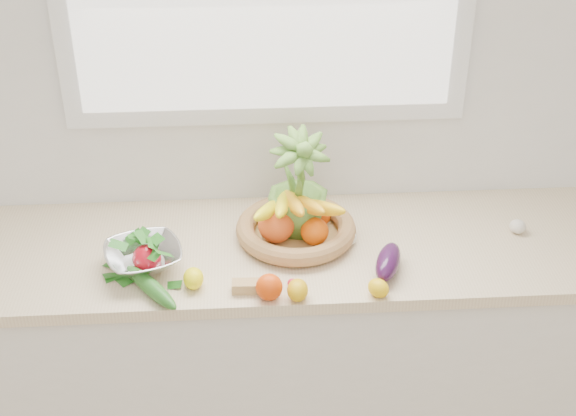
{
  "coord_description": "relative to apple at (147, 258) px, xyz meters",
  "views": [
    {
      "loc": [
        -0.08,
        -0.17,
        2.35
      ],
      "look_at": [
        0.05,
        1.93,
        1.05
      ],
      "focal_mm": 50.0,
      "sensor_mm": 36.0,
      "label": 1
    }
  ],
  "objects": [
    {
      "name": "garlic_a",
      "position": [
        0.63,
        0.1,
        -0.02
      ],
      "size": [
        0.07,
        0.07,
        0.05
      ],
      "primitive_type": "ellipsoid",
      "rotation": [
        0.0,
        0.0,
        -0.44
      ],
      "color": "white",
      "rests_on": "countertop"
    },
    {
      "name": "potted_herb",
      "position": [
        0.47,
        0.18,
        0.13
      ],
      "size": [
        0.25,
        0.25,
        0.35
      ],
      "primitive_type": "imported",
      "rotation": [
        0.0,
        0.0,
        0.3
      ],
      "color": "#5E9335",
      "rests_on": "countertop"
    },
    {
      "name": "orange_loose",
      "position": [
        0.36,
        -0.16,
        -0.0
      ],
      "size": [
        0.1,
        0.1,
        0.08
      ],
      "primitive_type": "sphere",
      "rotation": [
        0.0,
        0.0,
        -0.42
      ],
      "color": "#DD4006",
      "rests_on": "countertop"
    },
    {
      "name": "cucumber",
      "position": [
        0.02,
        -0.12,
        -0.02
      ],
      "size": [
        0.2,
        0.24,
        0.05
      ],
      "primitive_type": "ellipsoid",
      "rotation": [
        0.0,
        0.0,
        0.63
      ],
      "color": "#2A5E1B",
      "rests_on": "countertop"
    },
    {
      "name": "lemon_c",
      "position": [
        0.68,
        -0.17,
        -0.02
      ],
      "size": [
        0.08,
        0.09,
        0.05
      ],
      "primitive_type": "ellipsoid",
      "rotation": [
        0.0,
        0.0,
        0.67
      ],
      "color": "yellow",
      "rests_on": "countertop"
    },
    {
      "name": "ginger",
      "position": [
        0.31,
        -0.12,
        -0.03
      ],
      "size": [
        0.11,
        0.05,
        0.03
      ],
      "primitive_type": "cube",
      "rotation": [
        0.0,
        0.0,
        -0.04
      ],
      "color": "tan",
      "rests_on": "countertop"
    },
    {
      "name": "lemon_b",
      "position": [
        0.45,
        -0.17,
        -0.01
      ],
      "size": [
        0.07,
        0.08,
        0.06
      ],
      "primitive_type": "ellipsoid",
      "rotation": [
        0.0,
        0.0,
        -0.1
      ],
      "color": "#DFA70C",
      "rests_on": "countertop"
    },
    {
      "name": "counter_cabinet",
      "position": [
        0.38,
        0.11,
        -0.51
      ],
      "size": [
        2.2,
        0.58,
        0.86
      ],
      "primitive_type": "cube",
      "color": "silver",
      "rests_on": "ground"
    },
    {
      "name": "countertop",
      "position": [
        0.38,
        0.11,
        -0.06
      ],
      "size": [
        2.24,
        0.62,
        0.04
      ],
      "primitive_type": "cube",
      "color": "beige",
      "rests_on": "counter_cabinet"
    },
    {
      "name": "fruit_basket",
      "position": [
        0.46,
        0.15,
        0.01
      ],
      "size": [
        0.44,
        0.44,
        0.19
      ],
      "color": "tan",
      "rests_on": "countertop"
    },
    {
      "name": "garlic_b",
      "position": [
        1.19,
        0.13,
        -0.02
      ],
      "size": [
        0.07,
        0.07,
        0.05
      ],
      "primitive_type": "ellipsoid",
      "rotation": [
        0.0,
        0.0,
        0.3
      ],
      "color": "silver",
      "rests_on": "countertop"
    },
    {
      "name": "colander_with_spinach",
      "position": [
        -0.01,
        0.01,
        0.02
      ],
      "size": [
        0.29,
        0.29,
        0.12
      ],
      "color": "white",
      "rests_on": "countertop"
    },
    {
      "name": "lemon_a",
      "position": [
        0.14,
        -0.09,
        -0.01
      ],
      "size": [
        0.07,
        0.08,
        0.06
      ],
      "primitive_type": "ellipsoid",
      "rotation": [
        0.0,
        0.0,
        0.08
      ],
      "color": "#FFF00D",
      "rests_on": "countertop"
    },
    {
      "name": "eggplant",
      "position": [
        0.73,
        -0.06,
        -0.01
      ],
      "size": [
        0.13,
        0.2,
        0.07
      ],
      "primitive_type": "ellipsoid",
      "rotation": [
        0.0,
        0.0,
        -0.34
      ],
      "color": "#2E0D33",
      "rests_on": "countertop"
    },
    {
      "name": "radish",
      "position": [
        0.43,
        -0.11,
        -0.03
      ],
      "size": [
        0.03,
        0.03,
        0.03
      ],
      "primitive_type": "sphere",
      "rotation": [
        0.0,
        0.0,
        -0.16
      ],
      "color": "red",
      "rests_on": "countertop"
    },
    {
      "name": "back_wall",
      "position": [
        0.38,
        0.41,
        0.41
      ],
      "size": [
        4.5,
        0.02,
        2.7
      ],
      "primitive_type": "cube",
      "color": "white",
      "rests_on": "ground"
    },
    {
      "name": "apple",
      "position": [
        0.0,
        0.0,
        0.0
      ],
      "size": [
        0.1,
        0.1,
        0.09
      ],
      "primitive_type": "sphere",
      "rotation": [
        0.0,
        0.0,
        -0.18
      ],
      "color": "red",
      "rests_on": "countertop"
    },
    {
      "name": "garlic_c",
      "position": [
        0.74,
        -0.0,
        -0.02
      ],
      "size": [
        0.05,
        0.05,
        0.04
      ],
      "primitive_type": "ellipsoid",
      "rotation": [
        0.0,
        0.0,
        -0.18
      ],
      "color": "beige",
      "rests_on": "countertop"
    }
  ]
}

